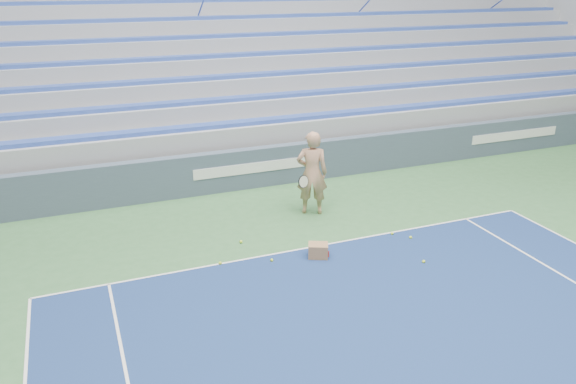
# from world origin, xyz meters

# --- Properties ---
(sponsor_barrier) EXTENTS (30.00, 0.32, 1.10)m
(sponsor_barrier) POSITION_xyz_m (0.00, 15.88, 0.55)
(sponsor_barrier) COLOR #3F4E60
(sponsor_barrier) RESTS_ON ground
(bleachers) EXTENTS (31.00, 9.15, 7.30)m
(bleachers) POSITION_xyz_m (0.00, 21.60, 2.36)
(bleachers) COLOR #96989E
(bleachers) RESTS_ON ground
(tennis_player) EXTENTS (1.05, 0.99, 2.06)m
(tennis_player) POSITION_xyz_m (0.84, 13.63, 1.03)
(tennis_player) COLOR tan
(tennis_player) RESTS_ON ground
(ball_box) EXTENTS (0.49, 0.45, 0.30)m
(ball_box) POSITION_xyz_m (0.02, 11.43, 0.15)
(ball_box) COLOR #986F49
(ball_box) RESTS_ON ground
(tennis_ball_0) EXTENTS (0.07, 0.07, 0.07)m
(tennis_ball_0) POSITION_xyz_m (2.28, 11.47, 0.03)
(tennis_ball_0) COLOR #CDEB30
(tennis_ball_0) RESTS_ON ground
(tennis_ball_1) EXTENTS (0.07, 0.07, 0.07)m
(tennis_ball_1) POSITION_xyz_m (-1.27, 12.65, 0.03)
(tennis_ball_1) COLOR #CDEB30
(tennis_ball_1) RESTS_ON ground
(tennis_ball_2) EXTENTS (0.07, 0.07, 0.07)m
(tennis_ball_2) POSITION_xyz_m (2.01, 11.79, 0.03)
(tennis_ball_2) COLOR #CDEB30
(tennis_ball_2) RESTS_ON ground
(tennis_ball_3) EXTENTS (0.07, 0.07, 0.07)m
(tennis_ball_3) POSITION_xyz_m (-0.94, 11.61, 0.03)
(tennis_ball_3) COLOR #CDEB30
(tennis_ball_3) RESTS_ON ground
(tennis_ball_4) EXTENTS (0.07, 0.07, 0.07)m
(tennis_ball_4) POSITION_xyz_m (1.91, 10.41, 0.03)
(tennis_ball_4) COLOR #CDEB30
(tennis_ball_4) RESTS_ON ground
(tennis_ball_5) EXTENTS (0.07, 0.07, 0.07)m
(tennis_ball_5) POSITION_xyz_m (-1.95, 11.87, 0.03)
(tennis_ball_5) COLOR #CDEB30
(tennis_ball_5) RESTS_ON ground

